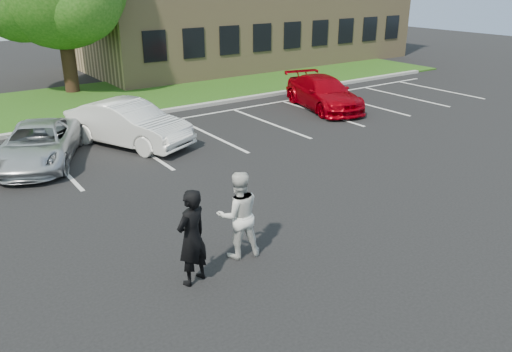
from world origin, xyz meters
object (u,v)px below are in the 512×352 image
at_px(man_black_suit, 192,237).
at_px(man_white_shirt, 238,215).
at_px(car_white_sedan, 129,124).
at_px(car_silver_minivan, 38,144).
at_px(car_red_compact, 323,93).

relative_size(man_black_suit, man_white_shirt, 1.03).
bearing_deg(car_white_sedan, man_black_suit, -129.27).
distance_m(man_white_shirt, car_silver_minivan, 8.65).
height_order(man_black_suit, car_silver_minivan, man_black_suit).
distance_m(man_white_shirt, car_white_sedan, 8.60).
bearing_deg(man_black_suit, car_red_compact, -160.40).
distance_m(man_black_suit, man_white_shirt, 1.32).
relative_size(man_white_shirt, car_red_compact, 0.39).
xyz_separation_m(man_white_shirt, car_silver_minivan, (-2.07, 8.40, -0.31)).
distance_m(man_black_suit, car_red_compact, 14.48).
bearing_deg(car_red_compact, man_white_shirt, -126.21).
bearing_deg(man_black_suit, car_silver_minivan, -103.04).
relative_size(man_black_suit, car_silver_minivan, 0.43).
bearing_deg(man_black_suit, car_white_sedan, -122.56).
xyz_separation_m(man_black_suit, man_white_shirt, (1.28, 0.34, -0.02)).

